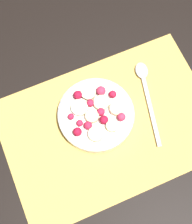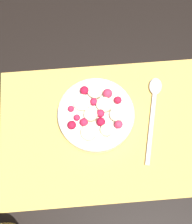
# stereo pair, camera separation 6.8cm
# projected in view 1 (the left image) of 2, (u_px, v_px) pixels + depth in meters

# --- Properties ---
(ground_plane) EXTENTS (3.00, 3.00, 0.00)m
(ground_plane) POSITION_uv_depth(u_px,v_px,m) (109.00, 127.00, 0.71)
(ground_plane) COLOR black
(placemat) EXTENTS (0.48, 0.32, 0.01)m
(placemat) POSITION_uv_depth(u_px,v_px,m) (109.00, 126.00, 0.71)
(placemat) COLOR #E0B251
(placemat) RESTS_ON ground_plane
(fruit_bowl) EXTENTS (0.17, 0.17, 0.05)m
(fruit_bowl) POSITION_uv_depth(u_px,v_px,m) (96.00, 114.00, 0.70)
(fruit_bowl) COLOR silver
(fruit_bowl) RESTS_ON placemat
(spoon) EXTENTS (0.07, 0.21, 0.01)m
(spoon) POSITION_uv_depth(u_px,v_px,m) (145.00, 85.00, 0.73)
(spoon) COLOR silver
(spoon) RESTS_ON placemat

